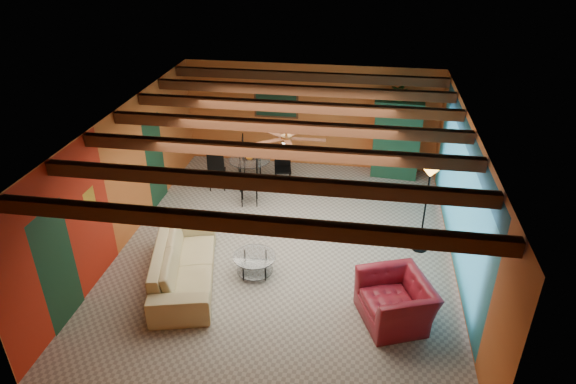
% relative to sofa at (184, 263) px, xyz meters
% --- Properties ---
extents(room, '(6.52, 8.01, 2.71)m').
position_rel_sofa_xyz_m(room, '(1.65, 1.45, 1.98)').
color(room, gray).
rests_on(room, ground).
extents(sofa, '(1.61, 2.75, 0.76)m').
position_rel_sofa_xyz_m(sofa, '(0.00, 0.00, 0.00)').
color(sofa, tan).
rests_on(sofa, ground).
extents(armchair, '(1.39, 1.47, 0.76)m').
position_rel_sofa_xyz_m(armchair, '(3.73, -0.46, 0.00)').
color(armchair, maroon).
rests_on(armchair, ground).
extents(coffee_table, '(0.91, 0.91, 0.41)m').
position_rel_sofa_xyz_m(coffee_table, '(1.21, 0.37, -0.17)').
color(coffee_table, silver).
rests_on(coffee_table, ground).
extents(dining_table, '(2.35, 2.35, 1.04)m').
position_rel_sofa_xyz_m(dining_table, '(0.37, 3.76, 0.14)').
color(dining_table, silver).
rests_on(dining_table, ground).
extents(armoire, '(1.14, 0.63, 1.93)m').
position_rel_sofa_xyz_m(armoire, '(3.85, 5.04, 0.59)').
color(armoire, brown).
rests_on(armoire, ground).
extents(floor_lamp, '(0.49, 0.49, 1.85)m').
position_rel_sofa_xyz_m(floor_lamp, '(4.30, 1.68, 0.55)').
color(floor_lamp, black).
rests_on(floor_lamp, ground).
extents(ceiling_fan, '(1.50, 1.50, 0.44)m').
position_rel_sofa_xyz_m(ceiling_fan, '(1.65, 1.34, 1.98)').
color(ceiling_fan, '#472614').
rests_on(ceiling_fan, ceiling).
extents(painting, '(1.05, 0.03, 0.65)m').
position_rel_sofa_xyz_m(painting, '(0.75, 5.30, 1.27)').
color(painting, black).
rests_on(painting, wall_back).
extents(potted_plant, '(0.57, 0.53, 0.50)m').
position_rel_sofa_xyz_m(potted_plant, '(3.85, 5.04, 1.81)').
color(potted_plant, '#26661E').
rests_on(potted_plant, armoire).
extents(vase, '(0.23, 0.23, 0.19)m').
position_rel_sofa_xyz_m(vase, '(0.37, 3.76, 0.76)').
color(vase, orange).
rests_on(vase, dining_table).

